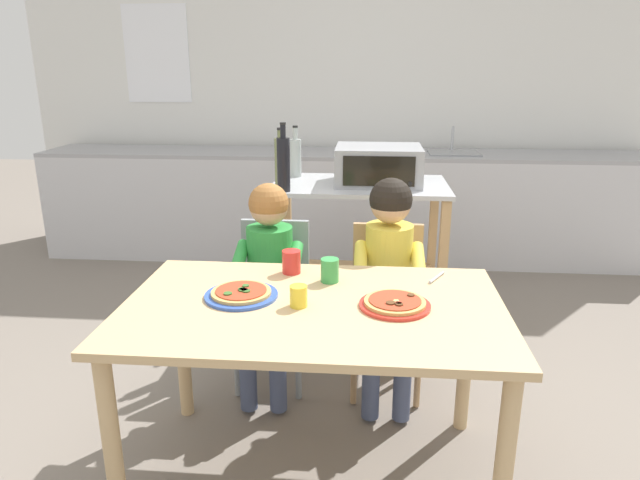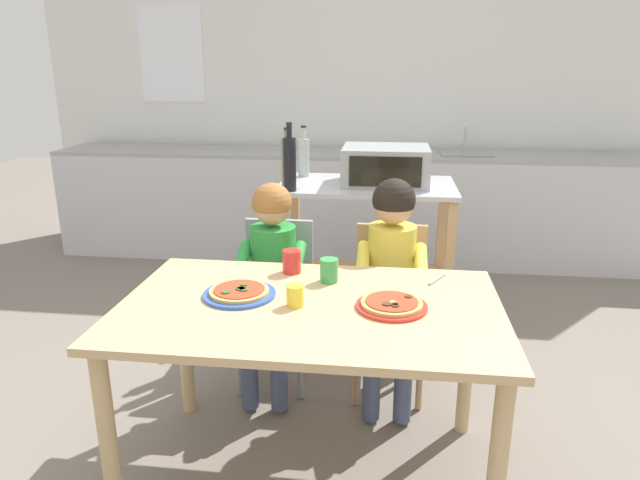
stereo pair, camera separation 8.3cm
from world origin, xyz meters
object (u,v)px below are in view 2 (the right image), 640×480
at_px(dining_chair_right, 390,297).
at_px(child_in_green_shirt, 271,264).
at_px(toaster_oven, 386,166).
at_px(bottle_slim_sauce, 287,161).
at_px(serving_spoon, 437,279).
at_px(dining_table, 310,328).
at_px(dining_chair_left, 277,290).
at_px(bottle_tall_green_wine, 304,156).
at_px(pizza_plate_blue_rimmed, 239,293).
at_px(kitchen_island_cart, 366,233).
at_px(drinking_cup_red, 292,261).
at_px(drinking_cup_green, 329,270).
at_px(bottle_squat_spirits, 290,163).
at_px(pizza_plate_red_rimmed, 392,305).
at_px(drinking_cup_yellow, 295,296).
at_px(child_in_yellow_shirt, 391,265).

bearing_deg(dining_chair_right, child_in_green_shirt, -169.99).
relative_size(toaster_oven, bottle_slim_sauce, 1.48).
bearing_deg(serving_spoon, child_in_green_shirt, 157.25).
bearing_deg(toaster_oven, serving_spoon, -78.16).
distance_m(dining_table, dining_chair_left, 0.80).
bearing_deg(dining_table, bottle_tall_green_wine, 99.36).
bearing_deg(pizza_plate_blue_rimmed, kitchen_island_cart, 72.78).
distance_m(drinking_cup_red, drinking_cup_green, 0.19).
relative_size(bottle_tall_green_wine, pizza_plate_blue_rimmed, 1.14).
height_order(bottle_squat_spirits, serving_spoon, bottle_squat_spirits).
height_order(bottle_tall_green_wine, serving_spoon, bottle_tall_green_wine).
relative_size(dining_chair_left, child_in_green_shirt, 0.80).
xyz_separation_m(dining_table, pizza_plate_red_rimmed, (0.29, -0.00, 0.11)).
relative_size(bottle_tall_green_wine, drinking_cup_yellow, 3.98).
distance_m(child_in_yellow_shirt, pizza_plate_blue_rimmed, 0.79).
height_order(child_in_green_shirt, serving_spoon, child_in_green_shirt).
height_order(child_in_yellow_shirt, serving_spoon, child_in_yellow_shirt).
distance_m(toaster_oven, child_in_green_shirt, 1.00).
xyz_separation_m(bottle_tall_green_wine, dining_table, (0.26, -1.56, -0.39)).
relative_size(child_in_yellow_shirt, drinking_cup_red, 10.98).
xyz_separation_m(kitchen_island_cart, bottle_tall_green_wine, (-0.40, 0.18, 0.42)).
height_order(toaster_oven, pizza_plate_red_rimmed, toaster_oven).
height_order(dining_chair_right, drinking_cup_red, drinking_cup_red).
relative_size(bottle_squat_spirits, child_in_yellow_shirt, 0.35).
height_order(dining_table, pizza_plate_red_rimmed, pizza_plate_red_rimmed).
xyz_separation_m(toaster_oven, dining_table, (-0.25, -1.38, -0.37)).
xyz_separation_m(drinking_cup_red, drinking_cup_green, (0.17, -0.09, -0.00)).
bearing_deg(toaster_oven, dining_chair_right, -85.97).
bearing_deg(dining_chair_right, drinking_cup_red, -136.28).
distance_m(bottle_squat_spirits, dining_table, 1.24).
bearing_deg(child_in_green_shirt, bottle_squat_spirits, 89.51).
xyz_separation_m(dining_chair_right, child_in_green_shirt, (-0.57, -0.10, 0.18)).
height_order(pizza_plate_red_rimmed, drinking_cup_yellow, drinking_cup_yellow).
bearing_deg(dining_table, bottle_slim_sauce, 103.56).
bearing_deg(pizza_plate_blue_rimmed, dining_chair_left, 90.00).
xyz_separation_m(bottle_slim_sauce, serving_spoon, (0.77, -0.95, -0.30)).
bearing_deg(drinking_cup_red, dining_chair_left, 110.11).
relative_size(dining_table, serving_spoon, 9.86).
bearing_deg(toaster_oven, bottle_slim_sauce, -165.78).
bearing_deg(drinking_cup_yellow, bottle_tall_green_wine, 97.48).
bearing_deg(bottle_squat_spirits, pizza_plate_red_rimmed, -63.70).
distance_m(dining_chair_left, child_in_green_shirt, 0.22).
xyz_separation_m(bottle_squat_spirits, drinking_cup_red, (0.15, -0.82, -0.27)).
relative_size(dining_table, drinking_cup_yellow, 17.69).
distance_m(dining_chair_right, pizza_plate_blue_rimmed, 0.91).
xyz_separation_m(drinking_cup_red, drinking_cup_yellow, (0.07, -0.34, -0.01)).
xyz_separation_m(child_in_green_shirt, pizza_plate_blue_rimmed, (0.00, -0.57, 0.09)).
relative_size(pizza_plate_red_rimmed, drinking_cup_green, 2.69).
height_order(bottle_squat_spirits, pizza_plate_blue_rimmed, bottle_squat_spirits).
height_order(dining_chair_left, serving_spoon, dining_chair_left).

